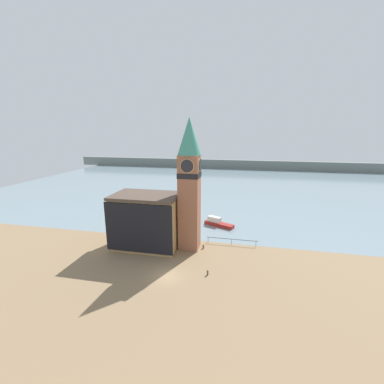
{
  "coord_description": "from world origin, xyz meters",
  "views": [
    {
      "loc": [
        10.56,
        -32.8,
        21.19
      ],
      "look_at": [
        2.05,
        7.68,
        11.22
      ],
      "focal_mm": 24.0,
      "sensor_mm": 36.0,
      "label": 1
    }
  ],
  "objects_px": {
    "clock_tower": "(189,182)",
    "pier_building": "(146,221)",
    "mooring_bollard_far": "(203,246)",
    "boat_near": "(218,223)",
    "mooring_bollard_near": "(208,272)"
  },
  "relations": [
    {
      "from": "mooring_bollard_near",
      "to": "boat_near",
      "type": "bearing_deg",
      "value": 92.2
    },
    {
      "from": "clock_tower",
      "to": "pier_building",
      "type": "xyz_separation_m",
      "value": [
        -7.89,
        -1.11,
        -7.44
      ]
    },
    {
      "from": "pier_building",
      "to": "mooring_bollard_far",
      "type": "relative_size",
      "value": 16.05
    },
    {
      "from": "boat_near",
      "to": "mooring_bollard_far",
      "type": "distance_m",
      "value": 12.17
    },
    {
      "from": "pier_building",
      "to": "boat_near",
      "type": "xyz_separation_m",
      "value": [
        11.77,
        13.16,
        -4.29
      ]
    },
    {
      "from": "boat_near",
      "to": "mooring_bollard_near",
      "type": "relative_size",
      "value": 8.57
    },
    {
      "from": "boat_near",
      "to": "mooring_bollard_far",
      "type": "relative_size",
      "value": 9.32
    },
    {
      "from": "mooring_bollard_near",
      "to": "mooring_bollard_far",
      "type": "bearing_deg",
      "value": 103.54
    },
    {
      "from": "mooring_bollard_near",
      "to": "clock_tower",
      "type": "bearing_deg",
      "value": 118.27
    },
    {
      "from": "boat_near",
      "to": "mooring_bollard_far",
      "type": "xyz_separation_m",
      "value": [
        -1.29,
        -12.1,
        -0.31
      ]
    },
    {
      "from": "clock_tower",
      "to": "mooring_bollard_near",
      "type": "xyz_separation_m",
      "value": [
        4.68,
        -8.71,
        -12.0
      ]
    },
    {
      "from": "pier_building",
      "to": "boat_near",
      "type": "height_order",
      "value": "pier_building"
    },
    {
      "from": "pier_building",
      "to": "mooring_bollard_far",
      "type": "height_order",
      "value": "pier_building"
    },
    {
      "from": "pier_building",
      "to": "mooring_bollard_near",
      "type": "height_order",
      "value": "pier_building"
    },
    {
      "from": "boat_near",
      "to": "mooring_bollard_far",
      "type": "bearing_deg",
      "value": -73.14
    }
  ]
}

